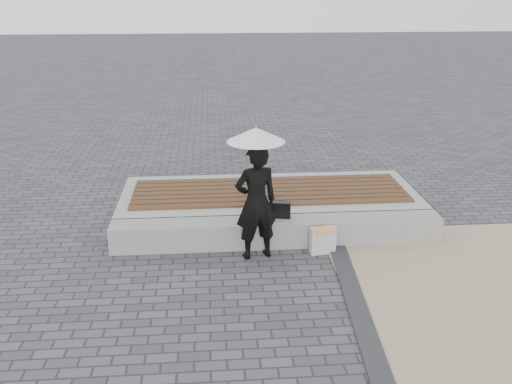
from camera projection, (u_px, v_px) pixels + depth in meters
ground at (292, 297)px, 7.27m from camera, size 80.00×80.00×0.00m
edging_band at (360, 315)px, 6.86m from camera, size 0.61×5.20×0.04m
seating_ledge at (277, 231)px, 8.70m from camera, size 5.00×0.45×0.40m
timber_platform at (269, 203)px, 9.82m from camera, size 5.00×2.00×0.40m
timber_decking at (269, 191)px, 9.75m from camera, size 4.60×1.40×0.04m
woman at (256, 202)px, 8.07m from camera, size 0.70×0.55×1.69m
parasol at (256, 135)px, 7.73m from camera, size 0.80×0.80×1.02m
handbag at (279, 210)px, 8.67m from camera, size 0.37×0.19×0.25m
canvas_tote at (323, 240)px, 8.41m from camera, size 0.39×0.21×0.39m
magazine at (324, 229)px, 8.30m from camera, size 0.35×0.31×0.01m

